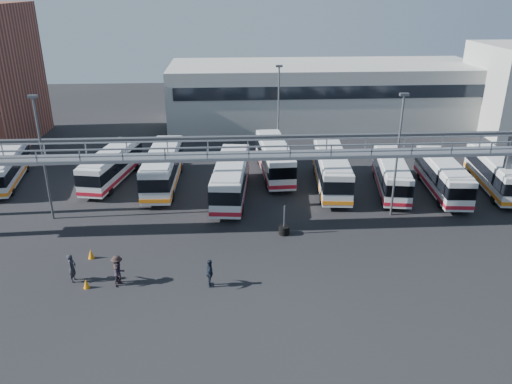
{
  "coord_description": "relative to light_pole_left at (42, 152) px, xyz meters",
  "views": [
    {
      "loc": [
        -1.57,
        -30.09,
        17.76
      ],
      "look_at": [
        0.63,
        6.0,
        2.77
      ],
      "focal_mm": 35.0,
      "sensor_mm": 36.0,
      "label": 1
    }
  ],
  "objects": [
    {
      "name": "pedestrian_a",
      "position": [
        4.3,
        -9.69,
        -4.76
      ],
      "size": [
        0.51,
        0.73,
        1.93
      ],
      "primitive_type": "imported",
      "rotation": [
        0.0,
        0.0,
        1.5
      ],
      "color": "black",
      "rests_on": "ground"
    },
    {
      "name": "pedestrian_d",
      "position": [
        13.16,
        -10.84,
        -4.78
      ],
      "size": [
        0.55,
        1.15,
        1.9
      ],
      "primitive_type": "imported",
      "rotation": [
        0.0,
        0.0,
        1.65
      ],
      "color": "#19212E",
      "rests_on": "ground"
    },
    {
      "name": "warehouse",
      "position": [
        28.0,
        30.0,
        -1.73
      ],
      "size": [
        42.0,
        14.0,
        8.0
      ],
      "primitive_type": "cube",
      "color": "#9E9E99",
      "rests_on": "ground"
    },
    {
      "name": "bus_5",
      "position": [
        19.15,
        9.09,
        -3.86
      ],
      "size": [
        3.08,
        11.22,
        3.38
      ],
      "rotation": [
        0.0,
        0.0,
        0.05
      ],
      "color": "silver",
      "rests_on": "ground"
    },
    {
      "name": "ground",
      "position": [
        16.0,
        -8.0,
        -5.73
      ],
      "size": [
        140.0,
        140.0,
        0.0
      ],
      "primitive_type": "plane",
      "color": "black",
      "rests_on": "ground"
    },
    {
      "name": "light_pole_mid",
      "position": [
        28.0,
        -1.0,
        0.0
      ],
      "size": [
        0.7,
        0.35,
        10.21
      ],
      "color": "#4C4F54",
      "rests_on": "ground"
    },
    {
      "name": "tire_stack",
      "position": [
        18.68,
        -3.94,
        -5.32
      ],
      "size": [
        0.84,
        0.84,
        2.41
      ],
      "color": "black",
      "rests_on": "ground"
    },
    {
      "name": "light_pole_back",
      "position": [
        20.0,
        14.0,
        0.0
      ],
      "size": [
        0.7,
        0.35,
        10.21
      ],
      "color": "#4C4F54",
      "rests_on": "ground"
    },
    {
      "name": "cone_left",
      "position": [
        5.33,
        -10.58,
        -5.41
      ],
      "size": [
        0.49,
        0.49,
        0.63
      ],
      "primitive_type": "cone",
      "rotation": [
        0.0,
        0.0,
        0.28
      ],
      "color": "orange",
      "rests_on": "ground"
    },
    {
      "name": "bus_3",
      "position": [
        8.35,
        6.73,
        -3.79
      ],
      "size": [
        2.94,
        11.58,
        3.5
      ],
      "rotation": [
        0.0,
        0.0,
        -0.02
      ],
      "color": "silver",
      "rests_on": "ground"
    },
    {
      "name": "bus_8",
      "position": [
        34.04,
        3.39,
        -3.99
      ],
      "size": [
        3.4,
        10.52,
        3.14
      ],
      "rotation": [
        0.0,
        0.0,
        -0.1
      ],
      "color": "silver",
      "rests_on": "ground"
    },
    {
      "name": "cone_right",
      "position": [
        4.72,
        -6.8,
        -5.38
      ],
      "size": [
        0.51,
        0.51,
        0.69
      ],
      "primitive_type": "cone",
      "rotation": [
        0.0,
        0.0,
        -0.2
      ],
      "color": "orange",
      "rests_on": "ground"
    },
    {
      "name": "light_pole_left",
      "position": [
        0.0,
        0.0,
        0.0
      ],
      "size": [
        0.7,
        0.35,
        10.21
      ],
      "color": "#4C4F54",
      "rests_on": "ground"
    },
    {
      "name": "bus_2",
      "position": [
        3.27,
        8.11,
        -3.98
      ],
      "size": [
        4.42,
        10.66,
        3.16
      ],
      "rotation": [
        0.0,
        0.0,
        -0.2
      ],
      "color": "silver",
      "rests_on": "ground"
    },
    {
      "name": "bus_4",
      "position": [
        14.74,
        3.62,
        -3.83
      ],
      "size": [
        3.8,
        11.52,
        3.43
      ],
      "rotation": [
        0.0,
        0.0,
        -0.11
      ],
      "color": "silver",
      "rests_on": "ground"
    },
    {
      "name": "bus_0",
      "position": [
        -6.72,
        8.24,
        -4.05
      ],
      "size": [
        3.7,
        10.19,
        3.03
      ],
      "rotation": [
        0.0,
        0.0,
        0.14
      ],
      "color": "silver",
      "rests_on": "ground"
    },
    {
      "name": "pedestrian_b",
      "position": [
        7.41,
        -10.34,
        -4.92
      ],
      "size": [
        0.99,
        1.0,
        1.62
      ],
      "primitive_type": "imported",
      "rotation": [
        0.0,
        0.0,
        0.83
      ],
      "color": "#29212E",
      "rests_on": "ground"
    },
    {
      "name": "bus_9",
      "position": [
        39.27,
        3.85,
        -3.96
      ],
      "size": [
        3.94,
        10.77,
        3.2
      ],
      "rotation": [
        0.0,
        0.0,
        -0.15
      ],
      "color": "silver",
      "rests_on": "ground"
    },
    {
      "name": "bus_7",
      "position": [
        29.53,
        4.23,
        -4.03
      ],
      "size": [
        4.07,
        10.39,
        3.08
      ],
      "rotation": [
        0.0,
        0.0,
        -0.17
      ],
      "color": "silver",
      "rests_on": "ground"
    },
    {
      "name": "pedestrian_c",
      "position": [
        7.27,
        -10.09,
        -4.75
      ],
      "size": [
        1.09,
        1.43,
        1.95
      ],
      "primitive_type": "imported",
      "rotation": [
        0.0,
        0.0,
        1.9
      ],
      "color": "black",
      "rests_on": "ground"
    },
    {
      "name": "gantry",
      "position": [
        16.0,
        -2.13,
        -0.22
      ],
      "size": [
        51.4,
        5.15,
        7.1
      ],
      "color": "gray",
      "rests_on": "ground"
    },
    {
      "name": "bus_6",
      "position": [
        24.15,
        5.29,
        -3.83
      ],
      "size": [
        3.66,
        11.49,
        3.43
      ],
      "rotation": [
        0.0,
        0.0,
        -0.09
      ],
      "color": "silver",
      "rests_on": "ground"
    }
  ]
}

